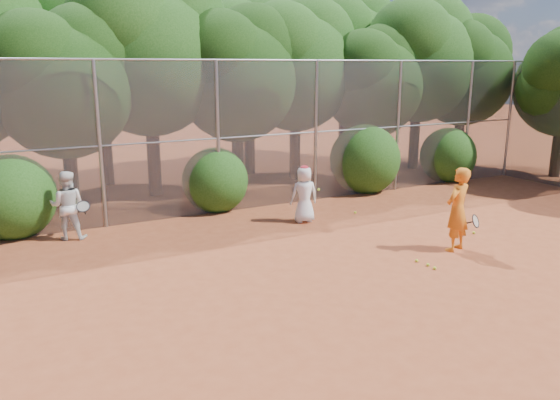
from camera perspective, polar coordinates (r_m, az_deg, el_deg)
ground at (r=10.40m, az=11.48°, el=-8.23°), size 80.00×80.00×0.00m
fence_back at (r=14.82m, az=-3.30°, el=6.86°), size 20.05×0.09×4.03m
tree_2 at (r=15.33m, az=-21.65°, el=11.90°), size 3.99×3.47×5.47m
tree_3 at (r=16.79m, az=-13.50°, el=15.35°), size 4.89×4.26×6.70m
tree_4 at (r=17.03m, az=-4.48°, el=13.51°), size 4.19×3.64×5.73m
tree_5 at (r=18.86m, az=1.73°, el=14.46°), size 4.51×3.92×6.17m
tree_6 at (r=19.39m, az=9.81°, el=12.54°), size 3.86×3.36×5.29m
tree_7 at (r=21.46m, az=14.40°, el=14.60°), size 4.77×4.14×6.53m
tree_8 at (r=22.62m, az=18.72°, el=13.08°), size 4.25×3.70×5.82m
tree_10 at (r=18.74m, az=-18.36°, el=15.57°), size 5.15×4.48×7.06m
tree_11 at (r=19.84m, az=-3.22°, el=14.76°), size 4.64×4.03×6.35m
tree_12 at (r=22.60m, az=6.94°, el=15.46°), size 5.02×4.37×6.88m
bush_0 at (r=13.99m, az=-26.27°, el=0.63°), size 2.00×2.00×2.00m
bush_1 at (r=14.94m, az=-6.80°, el=2.36°), size 1.80×1.80×1.80m
bush_2 at (r=17.30m, az=8.87°, el=4.54°), size 2.20×2.20×2.20m
bush_3 at (r=19.59m, az=17.16°, el=4.74°), size 1.90×1.90×1.90m
player_yellow at (r=12.12m, az=18.06°, el=-0.95°), size 0.89×0.62×1.81m
player_teen at (r=13.69m, az=2.55°, el=0.62°), size 0.76×0.56×1.45m
player_white at (r=13.22m, az=-21.34°, el=-0.53°), size 0.94×0.86×1.58m
ball_0 at (r=11.24m, az=15.21°, el=-6.55°), size 0.07×0.07×0.07m
ball_1 at (r=11.09m, az=15.85°, el=-6.87°), size 0.07×0.07×0.07m
ball_2 at (r=13.65m, az=19.59°, el=-3.23°), size 0.07×0.07×0.07m
ball_3 at (r=11.41m, az=14.10°, el=-6.17°), size 0.07×0.07×0.07m
ball_4 at (r=14.74m, az=7.87°, el=-1.30°), size 0.07×0.07×0.07m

